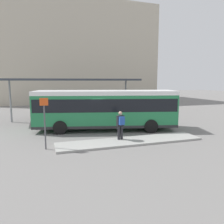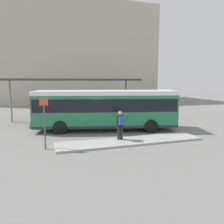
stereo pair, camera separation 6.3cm
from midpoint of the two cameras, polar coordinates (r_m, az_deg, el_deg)
ground_plane at (r=16.76m, az=-1.59°, el=-4.62°), size 120.00×120.00×0.00m
curb_island at (r=13.44m, az=4.96°, el=-7.61°), size 8.95×1.80×0.12m
city_bus at (r=16.46m, az=-1.58°, el=1.34°), size 10.71×5.04×2.98m
pedestrian_waiting at (r=13.31m, az=2.34°, el=-3.03°), size 0.44×0.46×1.75m
bicycle_black at (r=23.12m, az=14.67°, el=-0.45°), size 0.48×1.63×0.71m
bicycle_red at (r=23.78m, az=14.23°, el=-0.23°), size 0.48×1.58×0.68m
bicycle_yellow at (r=24.16m, az=12.72°, el=-0.06°), size 0.48×1.58×0.68m
station_shelter at (r=21.46m, az=-10.23°, el=8.19°), size 12.99×3.43×3.90m
platform_sign at (r=12.25m, az=-17.10°, el=-2.29°), size 0.44×0.08×2.80m
station_building at (r=43.88m, az=-9.98°, el=14.13°), size 27.72×15.97×16.76m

